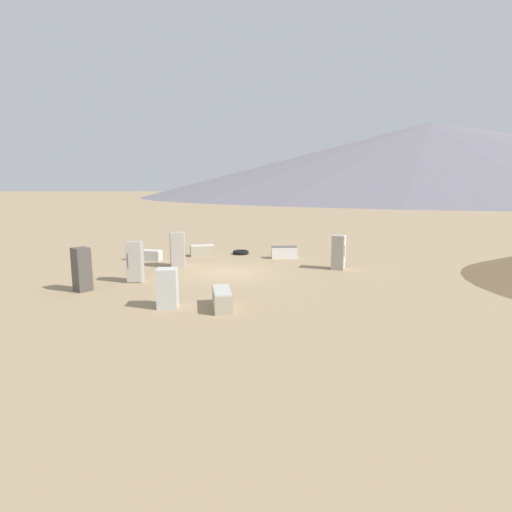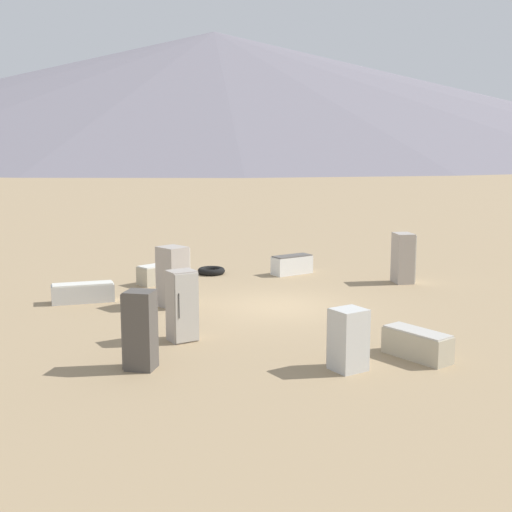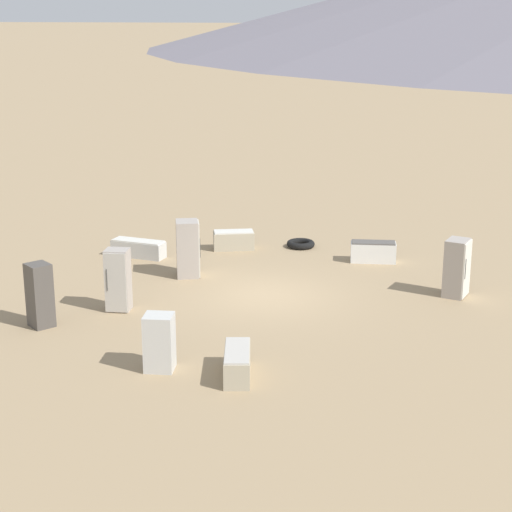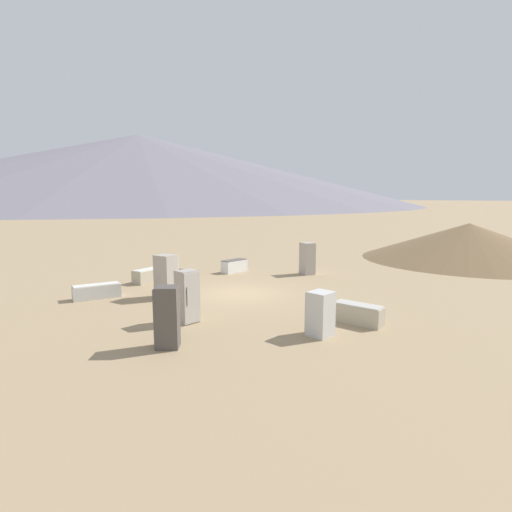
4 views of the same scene
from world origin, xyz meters
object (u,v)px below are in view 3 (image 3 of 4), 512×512
at_px(discarded_fridge_5, 237,363).
at_px(scrap_tire, 301,244).
at_px(discarded_fridge_6, 40,295).
at_px(discarded_fridge_1, 373,252).
at_px(discarded_fridge_3, 457,268).
at_px(discarded_fridge_8, 188,249).
at_px(discarded_fridge_0, 138,248).
at_px(discarded_fridge_2, 118,280).
at_px(discarded_fridge_7, 234,240).
at_px(discarded_fridge_4, 159,342).

xyz_separation_m(discarded_fridge_5, scrap_tire, (11.71, 0.18, -0.22)).
xyz_separation_m(discarded_fridge_5, discarded_fridge_6, (2.25, 6.06, 0.56)).
distance_m(discarded_fridge_1, discarded_fridge_3, 4.24).
distance_m(discarded_fridge_5, discarded_fridge_8, 8.20).
xyz_separation_m(discarded_fridge_1, discarded_fridge_8, (-2.84, 5.85, 0.58)).
relative_size(discarded_fridge_5, scrap_tire, 1.71).
relative_size(discarded_fridge_0, scrap_tire, 1.93).
xyz_separation_m(discarded_fridge_3, discarded_fridge_8, (0.37, 8.56, 0.04)).
distance_m(discarded_fridge_2, scrap_tire, 8.91).
bearing_deg(discarded_fridge_3, discarded_fridge_8, -75.21).
bearing_deg(discarded_fridge_7, discarded_fridge_0, 100.77).
height_order(discarded_fridge_4, discarded_fridge_7, discarded_fridge_4).
height_order(discarded_fridge_1, discarded_fridge_5, discarded_fridge_1).
relative_size(discarded_fridge_1, discarded_fridge_8, 0.86).
bearing_deg(discarded_fridge_8, discarded_fridge_6, -45.45).
height_order(discarded_fridge_0, discarded_fridge_2, discarded_fridge_2).
bearing_deg(discarded_fridge_4, discarded_fridge_0, 105.93).
distance_m(discarded_fridge_8, scrap_tire, 5.31).
xyz_separation_m(discarded_fridge_2, discarded_fridge_8, (3.58, -1.10, 0.02)).
bearing_deg(discarded_fridge_0, discarded_fridge_5, -138.79).
relative_size(discarded_fridge_0, discarded_fridge_2, 1.09).
distance_m(discarded_fridge_7, discarded_fridge_8, 3.61).
relative_size(discarded_fridge_6, discarded_fridge_8, 0.96).
distance_m(discarded_fridge_4, discarded_fridge_7, 10.94).
height_order(discarded_fridge_1, discarded_fridge_6, discarded_fridge_6).
bearing_deg(discarded_fridge_8, discarded_fridge_1, 98.28).
distance_m(discarded_fridge_1, scrap_tire, 3.08).
bearing_deg(discarded_fridge_2, discarded_fridge_6, 40.64).
bearing_deg(discarded_fridge_1, scrap_tire, 57.42).
bearing_deg(discarded_fridge_0, discarded_fridge_1, -73.01).
height_order(discarded_fridge_4, scrap_tire, discarded_fridge_4).
height_order(discarded_fridge_5, scrap_tire, discarded_fridge_5).
relative_size(discarded_fridge_0, discarded_fridge_7, 1.25).
xyz_separation_m(discarded_fridge_0, discarded_fridge_6, (-7.09, 0.42, 0.60)).
height_order(discarded_fridge_3, discarded_fridge_5, discarded_fridge_3).
xyz_separation_m(discarded_fridge_1, discarded_fridge_7, (0.64, 5.10, -0.02)).
bearing_deg(discarded_fridge_3, discarded_fridge_5, -19.27).
height_order(discarded_fridge_5, discarded_fridge_8, discarded_fridge_8).
bearing_deg(scrap_tire, discarded_fridge_5, -179.13).
xyz_separation_m(discarded_fridge_3, scrap_tire, (4.60, 5.45, -0.77)).
bearing_deg(discarded_fridge_7, discarded_fridge_8, 150.85).
relative_size(discarded_fridge_3, discarded_fridge_7, 1.12).
height_order(discarded_fridge_0, discarded_fridge_3, discarded_fridge_3).
bearing_deg(discarded_fridge_1, discarded_fridge_7, 77.08).
bearing_deg(discarded_fridge_6, discarded_fridge_3, -27.67).
xyz_separation_m(discarded_fridge_2, discarded_fridge_6, (-1.66, 1.66, -0.02)).
distance_m(discarded_fridge_1, discarded_fridge_5, 10.64).
height_order(discarded_fridge_2, discarded_fridge_5, discarded_fridge_2).
bearing_deg(discarded_fridge_0, discarded_fridge_8, -118.17).
bearing_deg(discarded_fridge_3, discarded_fridge_2, -54.36).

